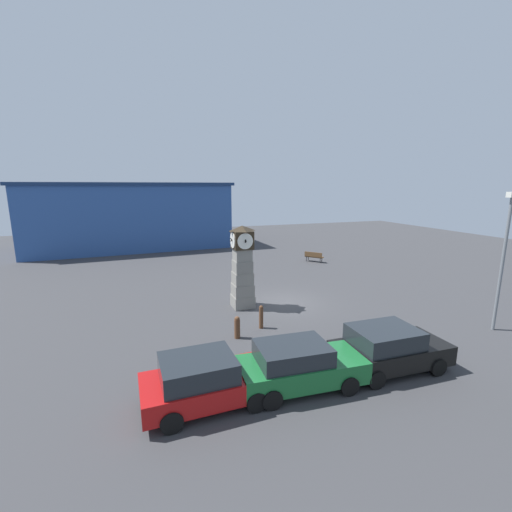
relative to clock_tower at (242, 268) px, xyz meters
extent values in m
plane|color=#38383A|center=(2.44, -0.14, -2.22)|extent=(73.32, 73.32, 0.00)
cube|color=gray|center=(0.00, 0.00, -1.89)|extent=(1.13, 1.13, 0.66)
cube|color=gray|center=(0.00, 0.00, -1.23)|extent=(1.06, 1.06, 0.66)
cube|color=gray|center=(0.00, 0.00, -0.57)|extent=(1.00, 1.00, 0.66)
cube|color=gray|center=(0.00, 0.00, 0.08)|extent=(0.94, 0.94, 0.66)
cube|color=gray|center=(0.00, 0.00, 0.74)|extent=(0.88, 0.88, 0.66)
cube|color=#2D2316|center=(0.00, 0.00, 1.55)|extent=(1.02, 1.02, 0.96)
cylinder|color=white|center=(0.00, 0.53, 1.55)|extent=(0.84, 0.04, 0.84)
cube|color=black|center=(0.00, 0.56, 1.55)|extent=(0.06, 0.18, 0.14)
cube|color=black|center=(0.00, 0.56, 1.55)|extent=(0.04, 0.21, 0.28)
cylinder|color=white|center=(0.00, -0.53, 1.55)|extent=(0.84, 0.04, 0.84)
cube|color=black|center=(0.00, -0.56, 1.55)|extent=(0.06, 0.10, 0.19)
cube|color=black|center=(0.00, -0.56, 1.55)|extent=(0.04, 0.32, 0.04)
cylinder|color=white|center=(0.53, 0.00, 1.55)|extent=(0.04, 0.84, 0.84)
cube|color=black|center=(0.56, 0.00, 1.55)|extent=(0.10, 0.06, 0.19)
cube|color=black|center=(0.56, 0.00, 1.55)|extent=(0.25, 0.04, 0.25)
cylinder|color=white|center=(-0.53, 0.00, 1.55)|extent=(0.04, 0.84, 0.84)
cube|color=black|center=(-0.56, 0.00, 1.55)|extent=(0.19, 0.06, 0.12)
cube|color=black|center=(-0.56, 0.00, 1.55)|extent=(0.23, 0.04, 0.27)
pyramid|color=#2D2316|center=(0.00, 0.00, 2.17)|extent=(1.08, 1.08, 0.28)
cylinder|color=brown|center=(-1.41, -3.72, -1.79)|extent=(0.26, 0.26, 0.86)
sphere|color=brown|center=(-1.41, -3.72, -1.32)|extent=(0.23, 0.23, 0.23)
cylinder|color=brown|center=(-0.05, -3.06, -1.72)|extent=(0.20, 0.20, 1.00)
sphere|color=brown|center=(-0.05, -3.06, -1.19)|extent=(0.18, 0.18, 0.18)
cube|color=#A51111|center=(-3.56, -7.85, -1.62)|extent=(4.03, 2.02, 0.66)
cube|color=#1E2328|center=(-3.86, -7.86, -0.97)|extent=(2.24, 1.82, 0.63)
cylinder|color=black|center=(-2.36, -6.91, -1.90)|extent=(0.65, 0.24, 0.64)
cylinder|color=black|center=(-2.30, -8.72, -1.90)|extent=(0.65, 0.24, 0.64)
cylinder|color=black|center=(-4.82, -6.98, -1.90)|extent=(0.65, 0.24, 0.64)
cylinder|color=black|center=(-4.77, -8.79, -1.90)|extent=(0.65, 0.24, 0.64)
cube|color=#19602D|center=(-0.48, -8.00, -1.59)|extent=(4.29, 2.06, 0.72)
cube|color=#1E2328|center=(-0.79, -7.98, -0.94)|extent=(2.40, 1.80, 0.57)
cylinder|color=black|center=(0.87, -7.22, -1.90)|extent=(0.65, 0.26, 0.64)
cylinder|color=black|center=(0.77, -8.94, -1.90)|extent=(0.65, 0.26, 0.64)
cylinder|color=black|center=(-1.72, -7.07, -1.90)|extent=(0.65, 0.26, 0.64)
cylinder|color=black|center=(-1.83, -8.78, -1.90)|extent=(0.65, 0.26, 0.64)
cube|color=black|center=(3.13, -8.03, -1.59)|extent=(4.21, 2.07, 0.70)
cube|color=#1E2328|center=(2.82, -8.02, -0.92)|extent=(2.33, 1.86, 0.63)
cylinder|color=black|center=(4.44, -7.14, -1.90)|extent=(0.65, 0.24, 0.64)
cylinder|color=black|center=(4.40, -9.00, -1.90)|extent=(0.65, 0.24, 0.64)
cylinder|color=black|center=(1.87, -7.07, -1.90)|extent=(0.65, 0.24, 0.64)
cylinder|color=black|center=(1.82, -8.93, -1.90)|extent=(0.65, 0.24, 0.64)
cube|color=brown|center=(9.35, 8.80, -1.77)|extent=(1.40, 1.56, 0.08)
cube|color=brown|center=(9.16, 8.65, -1.52)|extent=(1.06, 1.28, 0.40)
cylinder|color=#262628|center=(9.91, 8.44, -1.99)|extent=(0.06, 0.06, 0.45)
cylinder|color=#262628|center=(9.10, 9.43, -1.99)|extent=(0.06, 0.06, 0.45)
cylinder|color=#262628|center=(9.60, 8.18, -1.99)|extent=(0.06, 0.06, 0.45)
cylinder|color=#262628|center=(8.79, 9.17, -1.99)|extent=(0.06, 0.06, 0.45)
cylinder|color=slate|center=(10.10, -6.85, 0.83)|extent=(0.14, 0.14, 6.09)
cube|color=#2D5193|center=(-5.68, 22.99, 1.09)|extent=(20.26, 11.57, 6.60)
cube|color=navy|center=(-5.68, 22.99, 4.54)|extent=(20.87, 11.92, 0.30)
camera|label=1|loc=(-5.34, -17.24, 4.38)|focal=24.00mm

